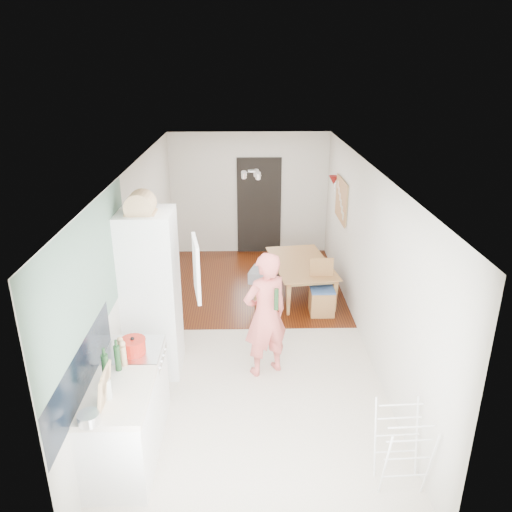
{
  "coord_description": "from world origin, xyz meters",
  "views": [
    {
      "loc": [
        -0.09,
        -6.42,
        3.8
      ],
      "look_at": [
        0.06,
        0.2,
        1.19
      ],
      "focal_mm": 35.0,
      "sensor_mm": 36.0,
      "label": 1
    }
  ],
  "objects_px": {
    "person": "(266,304)",
    "dining_chair": "(322,289)",
    "drying_rack": "(402,450)",
    "stool": "(265,291)",
    "dining_table": "(302,280)"
  },
  "relations": [
    {
      "from": "dining_chair",
      "to": "stool",
      "type": "height_order",
      "value": "dining_chair"
    },
    {
      "from": "dining_chair",
      "to": "drying_rack",
      "type": "distance_m",
      "value": 3.47
    },
    {
      "from": "stool",
      "to": "drying_rack",
      "type": "bearing_deg",
      "value": -74.09
    },
    {
      "from": "person",
      "to": "drying_rack",
      "type": "relative_size",
      "value": 2.37
    },
    {
      "from": "person",
      "to": "dining_chair",
      "type": "distance_m",
      "value": 1.92
    },
    {
      "from": "dining_chair",
      "to": "dining_table",
      "type": "bearing_deg",
      "value": 106.65
    },
    {
      "from": "dining_chair",
      "to": "person",
      "type": "bearing_deg",
      "value": -121.81
    },
    {
      "from": "person",
      "to": "drying_rack",
      "type": "height_order",
      "value": "person"
    },
    {
      "from": "drying_rack",
      "to": "stool",
      "type": "bearing_deg",
      "value": 103.51
    },
    {
      "from": "person",
      "to": "dining_table",
      "type": "height_order",
      "value": "person"
    },
    {
      "from": "dining_table",
      "to": "stool",
      "type": "relative_size",
      "value": 3.72
    },
    {
      "from": "dining_table",
      "to": "drying_rack",
      "type": "bearing_deg",
      "value": 178.35
    },
    {
      "from": "dining_chair",
      "to": "drying_rack",
      "type": "relative_size",
      "value": 1.08
    },
    {
      "from": "stool",
      "to": "drying_rack",
      "type": "relative_size",
      "value": 0.46
    },
    {
      "from": "person",
      "to": "dining_chair",
      "type": "height_order",
      "value": "person"
    }
  ]
}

